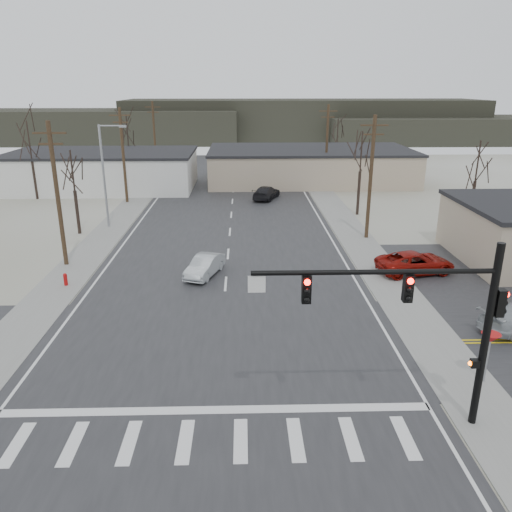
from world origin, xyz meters
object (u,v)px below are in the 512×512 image
Objects in this scene: car_far_a at (266,193)px; traffic_signal_mast at (436,312)px; sedan_crossing at (205,266)px; fire_hydrant at (65,279)px; car_parked_red at (415,263)px; car_far_b at (240,170)px.

traffic_signal_mast is at bearing 117.03° from car_far_a.
sedan_crossing is at bearing 98.56° from car_far_a.
traffic_signal_mast reaches higher than car_far_a.
fire_hydrant is 0.16× the size of car_parked_red.
traffic_signal_mast is 2.10× the size of car_far_b.
car_far_a is at bearing -73.16° from car_far_b.
car_far_b is (11.04, 40.48, 0.32)m from fire_hydrant.
sedan_crossing is (8.76, 1.57, 0.27)m from fire_hydrant.
traffic_signal_mast is 1.81× the size of car_far_a.
car_parked_red is at bearing 132.13° from car_far_a.
car_parked_red reaches higher than fire_hydrant.
car_far_a reaches higher than sedan_crossing.
car_parked_red reaches higher than sedan_crossing.
car_far_b is at bearing 105.99° from sedan_crossing.
car_far_a is (5.23, 23.56, 0.05)m from sedan_crossing.
fire_hydrant is (-18.09, 14.20, -4.22)m from traffic_signal_mast.
fire_hydrant is 8.91m from sedan_crossing.
car_far_b is (2.28, 38.91, 0.06)m from sedan_crossing.
car_far_a is 25.15m from car_parked_red.
traffic_signal_mast is 1.70× the size of car_parked_red.
car_far_a is 15.64m from car_far_b.
car_parked_red is (9.03, -23.47, 0.00)m from car_far_a.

